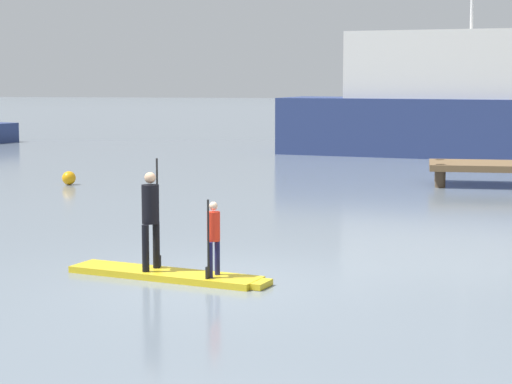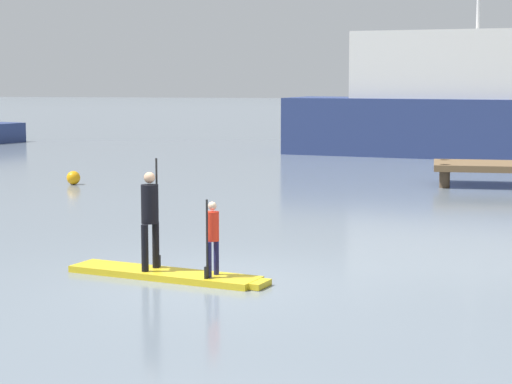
{
  "view_description": "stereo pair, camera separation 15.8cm",
  "coord_description": "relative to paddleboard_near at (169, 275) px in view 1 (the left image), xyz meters",
  "views": [
    {
      "loc": [
        2.94,
        -13.27,
        3.03
      ],
      "look_at": [
        0.29,
        1.59,
        1.17
      ],
      "focal_mm": 65.54,
      "sensor_mm": 36.0,
      "label": 1
    },
    {
      "loc": [
        3.1,
        -13.24,
        3.03
      ],
      "look_at": [
        0.29,
        1.59,
        1.17
      ],
      "focal_mm": 65.54,
      "sensor_mm": 36.0,
      "label": 2
    }
  ],
  "objects": [
    {
      "name": "paddleboard_near",
      "position": [
        0.0,
        0.0,
        0.0
      ],
      "size": [
        3.28,
        1.41,
        0.1
      ],
      "color": "gold",
      "rests_on": "ground"
    },
    {
      "name": "paddler_adult",
      "position": [
        -0.29,
        0.09,
        0.91
      ],
      "size": [
        0.32,
        0.47,
        1.69
      ],
      "color": "black",
      "rests_on": "paddleboard_near"
    },
    {
      "name": "fishing_boat_white_large",
      "position": [
        5.06,
        23.08,
        1.73
      ],
      "size": [
        14.75,
        6.08,
        13.12
      ],
      "color": "navy",
      "rests_on": "ground"
    },
    {
      "name": "ground_plane",
      "position": [
        0.8,
        -0.16,
        -0.05
      ],
      "size": [
        240.0,
        240.0,
        0.0
      ],
      "primitive_type": "plane",
      "color": "slate"
    },
    {
      "name": "paddler_child_solo",
      "position": [
        0.74,
        -0.21,
        0.67
      ],
      "size": [
        0.24,
        0.38,
        1.16
      ],
      "color": "#19194C",
      "rests_on": "paddleboard_near"
    },
    {
      "name": "mooring_buoy_mid",
      "position": [
        -6.06,
        11.42,
        0.14
      ],
      "size": [
        0.39,
        0.39,
        0.39
      ],
      "primitive_type": "sphere",
      "color": "orange",
      "rests_on": "ground"
    }
  ]
}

